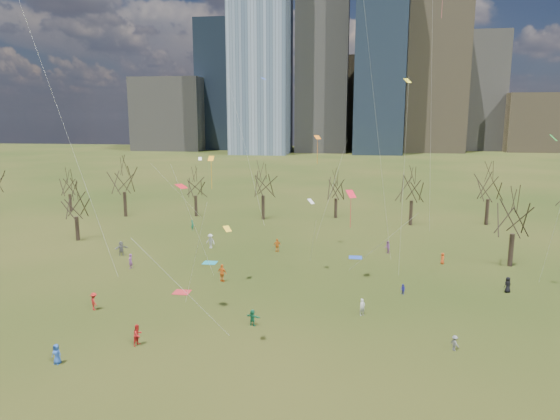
# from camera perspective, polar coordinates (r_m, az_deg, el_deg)

# --- Properties ---
(ground) EXTENTS (500.00, 500.00, 0.00)m
(ground) POSITION_cam_1_polar(r_m,az_deg,el_deg) (44.86, -2.29, -11.67)
(ground) COLOR black
(ground) RESTS_ON ground
(downtown_skyline) EXTENTS (212.50, 78.00, 118.00)m
(downtown_skyline) POSITION_cam_1_polar(r_m,az_deg,el_deg) (252.57, 6.29, 15.59)
(downtown_skyline) COLOR slate
(downtown_skyline) RESTS_ON ground
(bare_tree_row) EXTENTS (113.04, 29.80, 9.50)m
(bare_tree_row) POSITION_cam_1_polar(r_m,az_deg,el_deg) (79.14, 2.61, 2.71)
(bare_tree_row) COLOR black
(bare_tree_row) RESTS_ON ground
(blanket_teal) EXTENTS (1.60, 1.50, 0.03)m
(blanket_teal) POSITION_cam_1_polar(r_m,az_deg,el_deg) (59.82, -8.02, -5.98)
(blanket_teal) COLOR teal
(blanket_teal) RESTS_ON ground
(blanket_navy) EXTENTS (1.60, 1.50, 0.03)m
(blanket_navy) POSITION_cam_1_polar(r_m,az_deg,el_deg) (62.10, 8.62, -5.37)
(blanket_navy) COLOR #2444AA
(blanket_navy) RESTS_ON ground
(blanket_crimson) EXTENTS (1.60, 1.50, 0.03)m
(blanket_crimson) POSITION_cam_1_polar(r_m,az_deg,el_deg) (50.62, -11.16, -9.20)
(blanket_crimson) COLOR red
(blanket_crimson) RESTS_ON ground
(person_0) EXTENTS (0.76, 0.55, 1.46)m
(person_0) POSITION_cam_1_polar(r_m,az_deg,el_deg) (39.39, -24.17, -14.79)
(person_0) COLOR #254CA0
(person_0) RESTS_ON ground
(person_1) EXTENTS (0.65, 0.62, 1.50)m
(person_1) POSITION_cam_1_polar(r_m,az_deg,el_deg) (44.67, 9.39, -10.88)
(person_1) COLOR silver
(person_1) RESTS_ON ground
(person_2) EXTENTS (0.84, 0.96, 1.65)m
(person_2) POSITION_cam_1_polar(r_m,az_deg,el_deg) (40.20, -15.94, -13.56)
(person_2) COLOR red
(person_2) RESTS_ON ground
(person_3) EXTENTS (0.77, 0.87, 1.17)m
(person_3) POSITION_cam_1_polar(r_m,az_deg,el_deg) (40.17, 19.34, -14.16)
(person_3) COLOR slate
(person_3) RESTS_ON ground
(person_4) EXTENTS (1.19, 0.82, 1.87)m
(person_4) POSITION_cam_1_polar(r_m,az_deg,el_deg) (52.82, -6.62, -7.17)
(person_4) COLOR orange
(person_4) RESTS_ON ground
(person_5) EXTENTS (1.35, 0.81, 1.39)m
(person_5) POSITION_cam_1_polar(r_m,az_deg,el_deg) (42.16, -3.16, -12.17)
(person_5) COLOR #197348
(person_5) RESTS_ON ground
(person_6) EXTENTS (0.92, 0.81, 1.58)m
(person_6) POSITION_cam_1_polar(r_m,az_deg,el_deg) (54.23, 24.58, -7.78)
(person_6) COLOR black
(person_6) RESTS_ON ground
(person_7) EXTENTS (0.46, 0.66, 1.71)m
(person_7) POSITION_cam_1_polar(r_m,az_deg,el_deg) (59.41, -16.72, -5.61)
(person_7) COLOR #8C4A94
(person_7) RESTS_ON ground
(person_8) EXTENTS (0.61, 0.64, 1.04)m
(person_8) POSITION_cam_1_polar(r_m,az_deg,el_deg) (50.39, 13.87, -8.80)
(person_8) COLOR #2726A5
(person_8) RESTS_ON ground
(person_9) EXTENTS (1.39, 1.04, 1.91)m
(person_9) POSITION_cam_1_polar(r_m,az_deg,el_deg) (66.07, -7.96, -3.53)
(person_9) COLOR beige
(person_9) RESTS_ON ground
(person_11) EXTENTS (1.59, 1.49, 1.78)m
(person_11) POSITION_cam_1_polar(r_m,az_deg,el_deg) (65.13, -17.69, -4.21)
(person_11) COLOR slate
(person_11) RESTS_ON ground
(person_12) EXTENTS (0.48, 0.69, 1.34)m
(person_12) POSITION_cam_1_polar(r_m,az_deg,el_deg) (61.64, 18.08, -5.28)
(person_12) COLOR #D94A18
(person_12) RESTS_ON ground
(person_13) EXTENTS (0.63, 0.66, 1.53)m
(person_13) POSITION_cam_1_polar(r_m,az_deg,el_deg) (77.06, -9.98, -1.70)
(person_13) COLOR #1A7759
(person_13) RESTS_ON ground
(person_14) EXTENTS (0.74, 0.88, 1.59)m
(person_14) POSITION_cam_1_polar(r_m,az_deg,el_deg) (64.45, 12.18, -4.19)
(person_14) COLOR #8C4C99
(person_14) RESTS_ON ground
(person_15) EXTENTS (1.16, 1.15, 1.61)m
(person_15) POSITION_cam_1_polar(r_m,az_deg,el_deg) (48.15, -20.50, -9.75)
(person_15) COLOR #B21E19
(person_15) RESTS_ON ground
(person_16) EXTENTS (1.10, 0.76, 1.74)m
(person_16) POSITION_cam_1_polar(r_m,az_deg,el_deg) (63.63, -0.31, -4.06)
(person_16) COLOR orange
(person_16) RESTS_ON ground
(kites_airborne) EXTENTS (60.07, 44.75, 36.21)m
(kites_airborne) POSITION_cam_1_polar(r_m,az_deg,el_deg) (52.91, 1.87, 6.43)
(kites_airborne) COLOR orange
(kites_airborne) RESTS_ON ground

